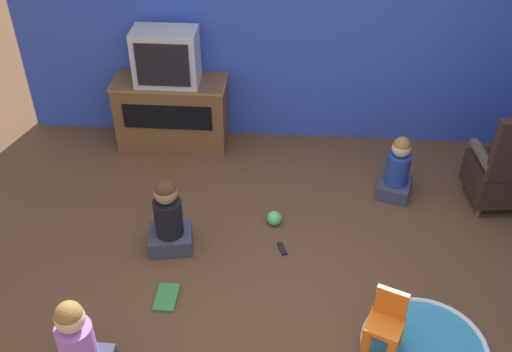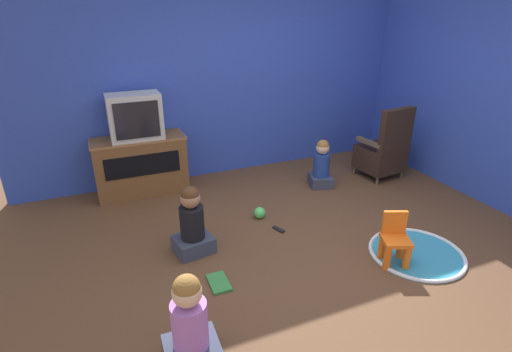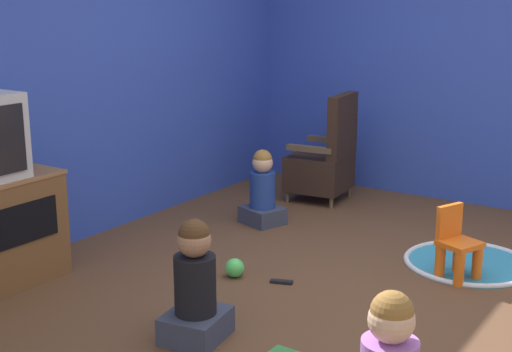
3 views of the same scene
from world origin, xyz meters
name	(u,v)px [view 2 (image 2 of 3)]	position (x,y,z in m)	size (l,w,h in m)	color
ground_plane	(319,245)	(0.00, 0.00, 0.00)	(30.00, 30.00, 0.00)	brown
wall_back	(218,68)	(-0.28, 2.26, 1.45)	(5.45, 0.12, 2.90)	#2D47B2
tv_cabinet	(141,165)	(-1.43, 1.95, 0.38)	(1.12, 0.46, 0.73)	brown
television	(135,117)	(-1.43, 1.92, 1.00)	(0.61, 0.36, 0.54)	#B7B7BC
black_armchair	(384,151)	(1.70, 1.16, 0.38)	(0.60, 0.58, 1.00)	brown
yellow_kid_chair	(395,243)	(0.49, -0.50, 0.21)	(0.32, 0.31, 0.50)	orange
play_mat	(416,253)	(0.79, -0.50, 0.01)	(0.91, 0.91, 0.04)	teal
child_watching_left	(190,327)	(-1.53, -0.89, 0.31)	(0.37, 0.33, 0.71)	#33384C
child_watching_center	(321,166)	(0.77, 1.24, 0.27)	(0.37, 0.39, 0.63)	#33384C
child_watching_right	(192,224)	(-1.18, 0.40, 0.30)	(0.40, 0.36, 0.69)	#33384C
toy_ball	(260,213)	(-0.33, 0.75, 0.06)	(0.13, 0.13, 0.13)	#4CCC59
book	(219,283)	(-1.11, -0.18, 0.01)	(0.17, 0.28, 0.02)	#337F3D
remote_control	(279,229)	(-0.25, 0.42, 0.01)	(0.09, 0.16, 0.02)	black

